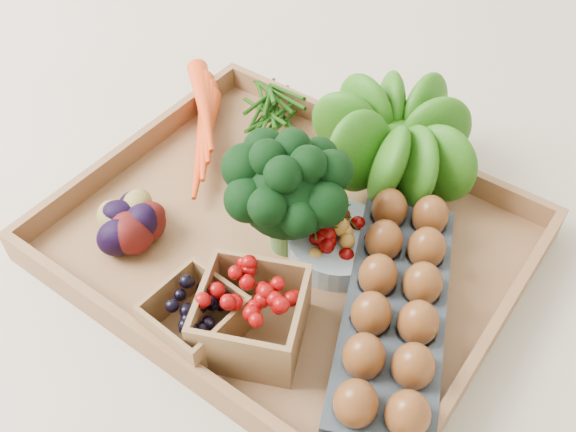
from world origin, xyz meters
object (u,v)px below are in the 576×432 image
Objects in this scene: egg_carton at (394,315)px; tray at (288,244)px; broccoli at (288,212)px; cherry_bowl at (338,244)px.

tray is at bearing 146.28° from egg_carton.
broccoli is 0.48× the size of egg_carton.
broccoli is at bearing -157.00° from cherry_bowl.
egg_carton reaches higher than cherry_bowl.
broccoli reaches higher than tray.
tray is 4.39× the size of cherry_bowl.
tray is at bearing 123.94° from broccoli.
cherry_bowl is at bearing 131.27° from egg_carton.
tray is 0.18m from egg_carton.
cherry_bowl is (0.06, 0.02, -0.04)m from broccoli.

